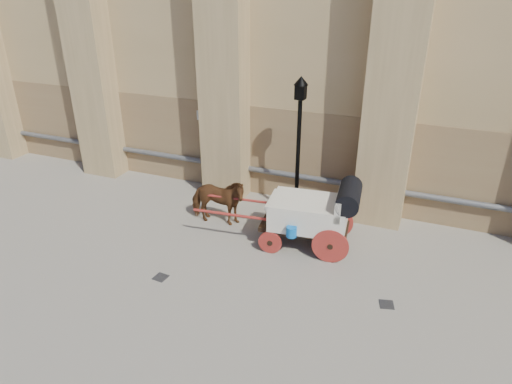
% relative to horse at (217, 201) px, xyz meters
% --- Properties ---
extents(ground, '(90.00, 90.00, 0.00)m').
position_rel_horse_xyz_m(ground, '(0.36, -1.61, -0.75)').
color(ground, gray).
rests_on(ground, ground).
extents(horse, '(1.84, 0.99, 1.49)m').
position_rel_horse_xyz_m(horse, '(0.00, 0.00, 0.00)').
color(horse, brown).
rests_on(horse, ground).
extents(carriage, '(4.51, 1.71, 1.93)m').
position_rel_horse_xyz_m(carriage, '(2.95, -0.15, 0.30)').
color(carriage, black).
rests_on(carriage, ground).
extents(street_lamp, '(0.40, 0.40, 4.28)m').
position_rel_horse_xyz_m(street_lamp, '(2.00, 1.32, 1.54)').
color(street_lamp, black).
rests_on(street_lamp, ground).
extents(drain_grate_near, '(0.35, 0.35, 0.01)m').
position_rel_horse_xyz_m(drain_grate_near, '(-0.13, -2.96, -0.74)').
color(drain_grate_near, black).
rests_on(drain_grate_near, ground).
extents(drain_grate_far, '(0.39, 0.39, 0.01)m').
position_rel_horse_xyz_m(drain_grate_far, '(5.18, -1.93, -0.74)').
color(drain_grate_far, black).
rests_on(drain_grate_far, ground).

